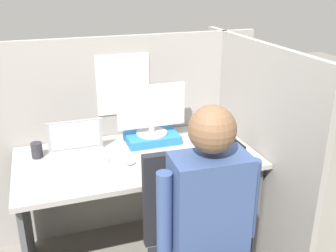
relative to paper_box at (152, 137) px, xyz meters
The scene contains 12 objects.
cubicle_panel_back 0.27m from the paper_box, 125.47° to the left, with size 1.96×0.05×1.43m.
cubicle_panel_right 0.66m from the paper_box, 23.13° to the right, with size 0.04×1.39×1.43m.
desk 0.32m from the paper_box, 129.49° to the right, with size 1.46×0.74×0.75m.
paper_box is the anchor object (origin of this frame).
monitor 0.19m from the paper_box, 90.00° to the left, with size 0.46×0.21×0.34m.
laptop 0.51m from the paper_box, behind, with size 0.34×0.21×0.23m.
mouse 0.36m from the paper_box, 127.42° to the right, with size 0.06×0.05×0.03m.
stapler 0.57m from the paper_box, 31.42° to the right, with size 0.04×0.14×0.04m.
carrot_toy 0.47m from the paper_box, 65.70° to the right, with size 0.04×0.15×0.04m.
office_chair 0.91m from the paper_box, 91.82° to the right, with size 0.52×0.57×1.00m.
person 1.03m from the paper_box, 91.18° to the right, with size 0.48×0.43×1.31m.
pen_cup 0.73m from the paper_box, behind, with size 0.07×0.07×0.10m.
Camera 1 is at (-0.52, -1.76, 1.81)m, focal length 42.00 mm.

